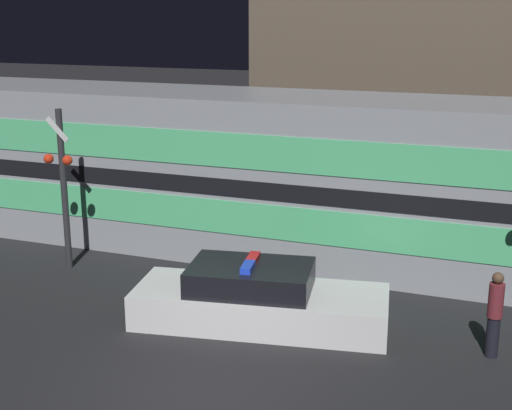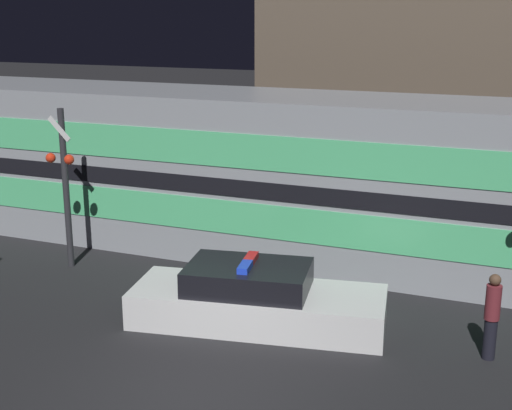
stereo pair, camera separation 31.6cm
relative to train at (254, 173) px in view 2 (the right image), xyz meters
name	(u,v)px [view 2 (the right image)]	position (x,y,z in m)	size (l,w,h in m)	color
ground_plane	(200,395)	(1.93, -7.02, -1.98)	(120.00, 120.00, 0.00)	black
train	(254,173)	(0.00, 0.00, 0.00)	(21.74, 3.17, 3.95)	#999EA5
police_car	(256,300)	(1.73, -4.18, -1.49)	(5.10, 2.54, 1.30)	silver
pedestrian	(492,316)	(6.06, -3.99, -1.17)	(0.26, 0.26, 1.57)	black
crossing_signal_far	(65,181)	(-3.58, -2.87, 0.11)	(0.74, 0.33, 3.77)	#2D2D33
building_left	(405,79)	(1.93, 9.20, 1.61)	(9.01, 5.77, 7.17)	brown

